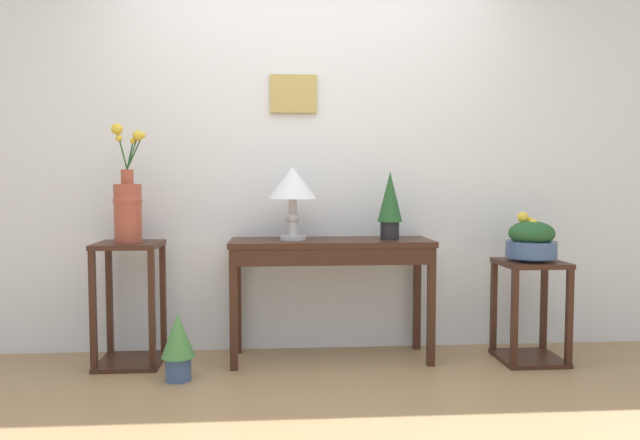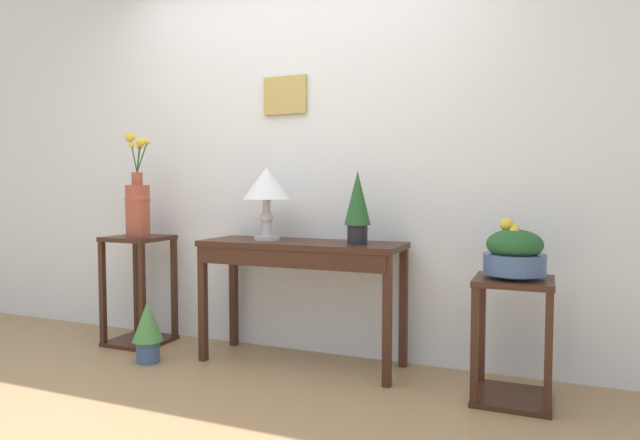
{
  "view_description": "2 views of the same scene",
  "coord_description": "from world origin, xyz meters",
  "px_view_note": "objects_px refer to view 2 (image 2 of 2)",
  "views": [
    {
      "loc": [
        -0.19,
        -2.48,
        1.11
      ],
      "look_at": [
        0.06,
        1.09,
        0.88
      ],
      "focal_mm": 32.97,
      "sensor_mm": 36.0,
      "label": 1
    },
    {
      "loc": [
        1.51,
        -1.89,
        1.08
      ],
      "look_at": [
        0.21,
        1.25,
        0.88
      ],
      "focal_mm": 30.8,
      "sensor_mm": 36.0,
      "label": 2
    }
  ],
  "objects_px": {
    "console_table": "(300,259)",
    "potted_plant_floor": "(148,329)",
    "table_lamp": "(266,187)",
    "planter_bowl_wide_right": "(514,253)",
    "pedestal_stand_right": "(513,340)",
    "flower_vase_tall_left": "(138,203)",
    "potted_plant_on_console": "(358,204)",
    "pedestal_stand_left": "(139,290)"
  },
  "relations": [
    {
      "from": "potted_plant_floor",
      "to": "flower_vase_tall_left",
      "type": "bearing_deg",
      "value": 136.38
    },
    {
      "from": "pedestal_stand_left",
      "to": "potted_plant_floor",
      "type": "height_order",
      "value": "pedestal_stand_left"
    },
    {
      "from": "potted_plant_on_console",
      "to": "pedestal_stand_left",
      "type": "relative_size",
      "value": 0.56
    },
    {
      "from": "pedestal_stand_right",
      "to": "potted_plant_floor",
      "type": "height_order",
      "value": "pedestal_stand_right"
    },
    {
      "from": "potted_plant_on_console",
      "to": "planter_bowl_wide_right",
      "type": "distance_m",
      "value": 0.9
    },
    {
      "from": "potted_plant_on_console",
      "to": "pedestal_stand_right",
      "type": "bearing_deg",
      "value": -6.76
    },
    {
      "from": "table_lamp",
      "to": "flower_vase_tall_left",
      "type": "distance_m",
      "value": 1.0
    },
    {
      "from": "flower_vase_tall_left",
      "to": "potted_plant_floor",
      "type": "bearing_deg",
      "value": -43.62
    },
    {
      "from": "pedestal_stand_left",
      "to": "pedestal_stand_right",
      "type": "bearing_deg",
      "value": -2.51
    },
    {
      "from": "potted_plant_on_console",
      "to": "console_table",
      "type": "bearing_deg",
      "value": -179.55
    },
    {
      "from": "pedestal_stand_right",
      "to": "planter_bowl_wide_right",
      "type": "relative_size",
      "value": 2.06
    },
    {
      "from": "table_lamp",
      "to": "planter_bowl_wide_right",
      "type": "xyz_separation_m",
      "value": [
        1.46,
        -0.12,
        -0.33
      ]
    },
    {
      "from": "table_lamp",
      "to": "potted_plant_on_console",
      "type": "distance_m",
      "value": 0.61
    },
    {
      "from": "console_table",
      "to": "potted_plant_on_console",
      "type": "distance_m",
      "value": 0.5
    },
    {
      "from": "pedestal_stand_right",
      "to": "planter_bowl_wide_right",
      "type": "bearing_deg",
      "value": 130.85
    },
    {
      "from": "potted_plant_on_console",
      "to": "planter_bowl_wide_right",
      "type": "height_order",
      "value": "potted_plant_on_console"
    },
    {
      "from": "flower_vase_tall_left",
      "to": "potted_plant_on_console",
      "type": "bearing_deg",
      "value": -0.17
    },
    {
      "from": "table_lamp",
      "to": "potted_plant_on_console",
      "type": "relative_size",
      "value": 1.07
    },
    {
      "from": "pedestal_stand_right",
      "to": "flower_vase_tall_left",
      "type": "bearing_deg",
      "value": 177.51
    },
    {
      "from": "table_lamp",
      "to": "pedestal_stand_right",
      "type": "distance_m",
      "value": 1.66
    },
    {
      "from": "planter_bowl_wide_right",
      "to": "console_table",
      "type": "bearing_deg",
      "value": 175.41
    },
    {
      "from": "console_table",
      "to": "pedestal_stand_left",
      "type": "relative_size",
      "value": 1.66
    },
    {
      "from": "potted_plant_on_console",
      "to": "pedestal_stand_right",
      "type": "relative_size",
      "value": 0.67
    },
    {
      "from": "planter_bowl_wide_right",
      "to": "flower_vase_tall_left",
      "type": "bearing_deg",
      "value": 177.53
    },
    {
      "from": "pedestal_stand_right",
      "to": "pedestal_stand_left",
      "type": "bearing_deg",
      "value": 177.49
    },
    {
      "from": "console_table",
      "to": "potted_plant_floor",
      "type": "height_order",
      "value": "console_table"
    },
    {
      "from": "potted_plant_on_console",
      "to": "flower_vase_tall_left",
      "type": "xyz_separation_m",
      "value": [
        -1.59,
        0.0,
        -0.01
      ]
    },
    {
      "from": "pedestal_stand_left",
      "to": "potted_plant_on_console",
      "type": "bearing_deg",
      "value": -0.2
    },
    {
      "from": "pedestal_stand_right",
      "to": "console_table",
      "type": "bearing_deg",
      "value": 175.37
    },
    {
      "from": "potted_plant_floor",
      "to": "pedestal_stand_left",
      "type": "bearing_deg",
      "value": 136.34
    },
    {
      "from": "console_table",
      "to": "potted_plant_floor",
      "type": "bearing_deg",
      "value": -160.39
    },
    {
      "from": "console_table",
      "to": "pedestal_stand_right",
      "type": "bearing_deg",
      "value": -4.63
    },
    {
      "from": "potted_plant_on_console",
      "to": "planter_bowl_wide_right",
      "type": "relative_size",
      "value": 1.39
    },
    {
      "from": "potted_plant_on_console",
      "to": "pedestal_stand_left",
      "type": "distance_m",
      "value": 1.71
    },
    {
      "from": "pedestal_stand_left",
      "to": "pedestal_stand_right",
      "type": "height_order",
      "value": "pedestal_stand_left"
    },
    {
      "from": "console_table",
      "to": "potted_plant_floor",
      "type": "relative_size",
      "value": 3.25
    },
    {
      "from": "planter_bowl_wide_right",
      "to": "pedestal_stand_left",
      "type": "bearing_deg",
      "value": 177.51
    },
    {
      "from": "pedestal_stand_right",
      "to": "planter_bowl_wide_right",
      "type": "height_order",
      "value": "planter_bowl_wide_right"
    },
    {
      "from": "potted_plant_on_console",
      "to": "flower_vase_tall_left",
      "type": "bearing_deg",
      "value": 179.83
    },
    {
      "from": "flower_vase_tall_left",
      "to": "potted_plant_floor",
      "type": "relative_size",
      "value": 1.86
    },
    {
      "from": "planter_bowl_wide_right",
      "to": "potted_plant_floor",
      "type": "bearing_deg",
      "value": -174.12
    },
    {
      "from": "potted_plant_on_console",
      "to": "pedestal_stand_left",
      "type": "bearing_deg",
      "value": 179.8
    }
  ]
}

